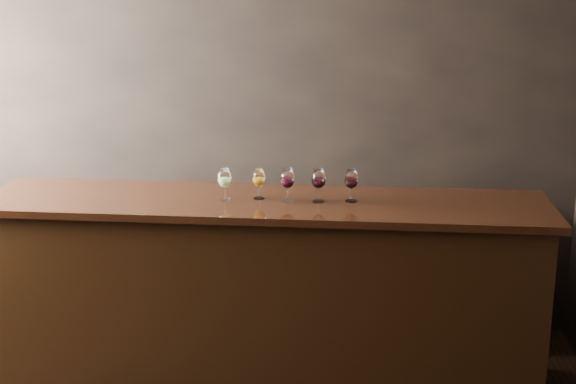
# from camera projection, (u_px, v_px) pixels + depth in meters

# --- Properties ---
(room_shell) EXTENTS (5.02, 4.52, 2.81)m
(room_shell) POSITION_uv_depth(u_px,v_px,m) (68.00, 128.00, 3.48)
(room_shell) COLOR black
(room_shell) RESTS_ON ground
(bar_counter) EXTENTS (3.25, 0.72, 1.14)m
(bar_counter) POSITION_uv_depth(u_px,v_px,m) (264.00, 296.00, 4.88)
(bar_counter) COLOR black
(bar_counter) RESTS_ON ground
(bar_top) EXTENTS (3.36, 0.80, 0.04)m
(bar_top) POSITION_uv_depth(u_px,v_px,m) (264.00, 203.00, 4.73)
(bar_top) COLOR black
(bar_top) RESTS_ON bar_counter
(back_bar_shelf) EXTENTS (2.68, 0.40, 0.96)m
(back_bar_shelf) POSITION_uv_depth(u_px,v_px,m) (299.00, 269.00, 5.58)
(back_bar_shelf) COLOR black
(back_bar_shelf) RESTS_ON ground
(glass_white) EXTENTS (0.08, 0.08, 0.19)m
(glass_white) POSITION_uv_depth(u_px,v_px,m) (224.00, 179.00, 4.68)
(glass_white) COLOR white
(glass_white) RESTS_ON bar_top
(glass_amber) EXTENTS (0.08, 0.08, 0.18)m
(glass_amber) POSITION_uv_depth(u_px,v_px,m) (259.00, 179.00, 4.72)
(glass_amber) COLOR white
(glass_amber) RESTS_ON bar_top
(glass_red_a) EXTENTS (0.08, 0.08, 0.20)m
(glass_red_a) POSITION_uv_depth(u_px,v_px,m) (288.00, 179.00, 4.65)
(glass_red_a) COLOR white
(glass_red_a) RESTS_ON bar_top
(glass_red_b) EXTENTS (0.08, 0.08, 0.20)m
(glass_red_b) POSITION_uv_depth(u_px,v_px,m) (319.00, 180.00, 4.64)
(glass_red_b) COLOR white
(glass_red_b) RESTS_ON bar_top
(glass_red_c) EXTENTS (0.08, 0.08, 0.19)m
(glass_red_c) POSITION_uv_depth(u_px,v_px,m) (351.00, 180.00, 4.65)
(glass_red_c) COLOR white
(glass_red_c) RESTS_ON bar_top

